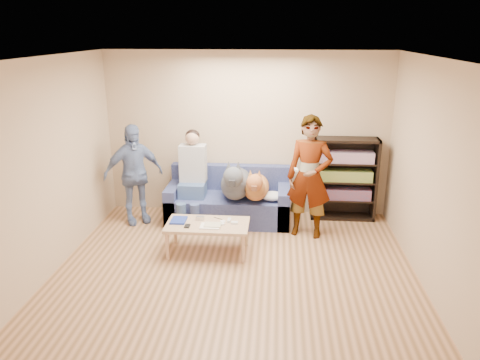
# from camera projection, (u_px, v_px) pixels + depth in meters

# --- Properties ---
(ground) EXTENTS (5.00, 5.00, 0.00)m
(ground) POSITION_uv_depth(u_px,v_px,m) (232.00, 289.00, 5.47)
(ground) COLOR brown
(ground) RESTS_ON ground
(ceiling) EXTENTS (5.00, 5.00, 0.00)m
(ceiling) POSITION_uv_depth(u_px,v_px,m) (230.00, 60.00, 4.67)
(ceiling) COLOR white
(ceiling) RESTS_ON ground
(wall_back) EXTENTS (4.50, 0.00, 4.50)m
(wall_back) POSITION_uv_depth(u_px,v_px,m) (247.00, 134.00, 7.44)
(wall_back) COLOR tan
(wall_back) RESTS_ON ground
(wall_front) EXTENTS (4.50, 0.00, 4.50)m
(wall_front) POSITION_uv_depth(u_px,v_px,m) (187.00, 318.00, 2.70)
(wall_front) COLOR tan
(wall_front) RESTS_ON ground
(wall_left) EXTENTS (0.00, 5.00, 5.00)m
(wall_left) POSITION_uv_depth(u_px,v_px,m) (32.00, 178.00, 5.25)
(wall_left) COLOR tan
(wall_left) RESTS_ON ground
(wall_right) EXTENTS (0.00, 5.00, 5.00)m
(wall_right) POSITION_uv_depth(u_px,v_px,m) (444.00, 189.00, 4.89)
(wall_right) COLOR tan
(wall_right) RESTS_ON ground
(blanket) EXTENTS (0.36, 0.30, 0.12)m
(blanket) POSITION_uv_depth(u_px,v_px,m) (272.00, 196.00, 7.06)
(blanket) COLOR silver
(blanket) RESTS_ON sofa
(person_standing_right) EXTENTS (0.72, 0.55, 1.77)m
(person_standing_right) POSITION_uv_depth(u_px,v_px,m) (309.00, 177.00, 6.65)
(person_standing_right) COLOR gray
(person_standing_right) RESTS_ON ground
(person_standing_left) EXTENTS (0.97, 0.80, 1.56)m
(person_standing_left) POSITION_uv_depth(u_px,v_px,m) (134.00, 174.00, 7.15)
(person_standing_left) COLOR #7D9BC8
(person_standing_left) RESTS_ON ground
(held_controller) EXTENTS (0.06, 0.12, 0.03)m
(held_controller) POSITION_uv_depth(u_px,v_px,m) (296.00, 170.00, 6.42)
(held_controller) COLOR white
(held_controller) RESTS_ON person_standing_right
(notebook_blue) EXTENTS (0.20, 0.26, 0.03)m
(notebook_blue) POSITION_uv_depth(u_px,v_px,m) (179.00, 220.00, 6.31)
(notebook_blue) COLOR navy
(notebook_blue) RESTS_ON coffee_table
(papers) EXTENTS (0.26, 0.20, 0.02)m
(papers) POSITION_uv_depth(u_px,v_px,m) (210.00, 226.00, 6.14)
(papers) COLOR white
(papers) RESTS_ON coffee_table
(magazine) EXTENTS (0.22, 0.17, 0.01)m
(magazine) POSITION_uv_depth(u_px,v_px,m) (213.00, 225.00, 6.15)
(magazine) COLOR beige
(magazine) RESTS_ON coffee_table
(camera_silver) EXTENTS (0.11, 0.06, 0.05)m
(camera_silver) POSITION_uv_depth(u_px,v_px,m) (200.00, 218.00, 6.35)
(camera_silver) COLOR #B0B1B5
(camera_silver) RESTS_ON coffee_table
(controller_a) EXTENTS (0.04, 0.13, 0.03)m
(controller_a) POSITION_uv_depth(u_px,v_px,m) (229.00, 220.00, 6.31)
(controller_a) COLOR silver
(controller_a) RESTS_ON coffee_table
(controller_b) EXTENTS (0.09, 0.06, 0.03)m
(controller_b) POSITION_uv_depth(u_px,v_px,m) (234.00, 223.00, 6.22)
(controller_b) COLOR silver
(controller_b) RESTS_ON coffee_table
(headphone_cup_a) EXTENTS (0.07, 0.07, 0.02)m
(headphone_cup_a) POSITION_uv_depth(u_px,v_px,m) (222.00, 224.00, 6.20)
(headphone_cup_a) COLOR white
(headphone_cup_a) RESTS_ON coffee_table
(headphone_cup_b) EXTENTS (0.07, 0.07, 0.02)m
(headphone_cup_b) POSITION_uv_depth(u_px,v_px,m) (223.00, 222.00, 6.28)
(headphone_cup_b) COLOR white
(headphone_cup_b) RESTS_ON coffee_table
(pen_orange) EXTENTS (0.13, 0.06, 0.01)m
(pen_orange) POSITION_uv_depth(u_px,v_px,m) (204.00, 228.00, 6.09)
(pen_orange) COLOR #C1761B
(pen_orange) RESTS_ON coffee_table
(pen_black) EXTENTS (0.13, 0.08, 0.01)m
(pen_black) POSITION_uv_depth(u_px,v_px,m) (218.00, 218.00, 6.40)
(pen_black) COLOR black
(pen_black) RESTS_ON coffee_table
(wallet) EXTENTS (0.07, 0.12, 0.02)m
(wallet) POSITION_uv_depth(u_px,v_px,m) (187.00, 226.00, 6.14)
(wallet) COLOR black
(wallet) RESTS_ON coffee_table
(sofa) EXTENTS (1.90, 0.85, 0.82)m
(sofa) POSITION_uv_depth(u_px,v_px,m) (229.00, 203.00, 7.39)
(sofa) COLOR #515B93
(sofa) RESTS_ON ground
(person_seated) EXTENTS (0.40, 0.73, 1.47)m
(person_seated) POSITION_uv_depth(u_px,v_px,m) (192.00, 174.00, 7.16)
(person_seated) COLOR #435E93
(person_seated) RESTS_ON sofa
(dog_gray) EXTENTS (0.48, 1.28, 0.69)m
(dog_gray) POSITION_uv_depth(u_px,v_px,m) (236.00, 183.00, 7.09)
(dog_gray) COLOR #4D4F58
(dog_gray) RESTS_ON sofa
(dog_tan) EXTENTS (0.40, 1.16, 0.57)m
(dog_tan) POSITION_uv_depth(u_px,v_px,m) (256.00, 187.00, 7.05)
(dog_tan) COLOR #C9643D
(dog_tan) RESTS_ON sofa
(coffee_table) EXTENTS (1.10, 0.60, 0.42)m
(coffee_table) POSITION_uv_depth(u_px,v_px,m) (208.00, 227.00, 6.25)
(coffee_table) COLOR tan
(coffee_table) RESTS_ON ground
(bookshelf) EXTENTS (1.00, 0.34, 1.30)m
(bookshelf) POSITION_uv_depth(u_px,v_px,m) (344.00, 177.00, 7.35)
(bookshelf) COLOR black
(bookshelf) RESTS_ON ground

